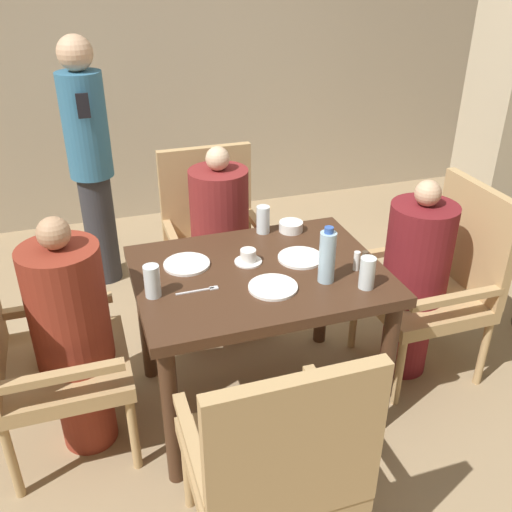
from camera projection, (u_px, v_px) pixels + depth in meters
ground_plane at (259, 398)px, 2.87m from camera, size 16.00×16.00×0.00m
wall_back at (156, 38)px, 4.23m from camera, size 8.00×0.06×2.80m
dining_table at (259, 292)px, 2.57m from camera, size 1.09×0.83×0.74m
chair_left_side at (36, 352)px, 2.35m from camera, size 0.55×0.55×1.00m
diner_in_left_chair at (73, 336)px, 2.37m from camera, size 0.32×0.32×1.12m
chair_far_side at (214, 234)px, 3.32m from camera, size 0.55×0.55×1.00m
diner_in_far_chair at (220, 240)px, 3.17m from camera, size 0.32×0.32×1.10m
chair_right_side at (441, 277)px, 2.88m from camera, size 0.55×0.55×1.00m
diner_in_right_chair at (415, 279)px, 2.83m from camera, size 0.32×0.32×1.07m
chair_near_corner at (276, 460)px, 1.86m from camera, size 0.55×0.55×1.00m
standing_host at (90, 159)px, 3.51m from camera, size 0.27×0.30×1.57m
plate_main_left at (187, 264)px, 2.55m from camera, size 0.21×0.21×0.01m
plate_main_right at (301, 258)px, 2.60m from camera, size 0.21×0.21×0.01m
plate_dessert_center at (273, 287)px, 2.38m from camera, size 0.21×0.21×0.01m
teacup_with_saucer at (248, 257)px, 2.56m from camera, size 0.12×0.12×0.06m
bowl_small at (291, 226)px, 2.85m from camera, size 0.12×0.12×0.05m
water_bottle at (327, 256)px, 2.38m from camera, size 0.07×0.07×0.25m
glass_tall_near at (263, 220)px, 2.81m from camera, size 0.07×0.07×0.14m
glass_tall_mid at (152, 281)px, 2.30m from camera, size 0.07×0.07×0.14m
glass_tall_far at (367, 273)px, 2.36m from camera, size 0.07×0.07×0.14m
salt_shaker at (357, 261)px, 2.50m from camera, size 0.03×0.03×0.09m
pepper_shaker at (365, 260)px, 2.51m from camera, size 0.03×0.03×0.08m
fork_beside_plate at (202, 290)px, 2.37m from camera, size 0.18×0.02×0.00m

